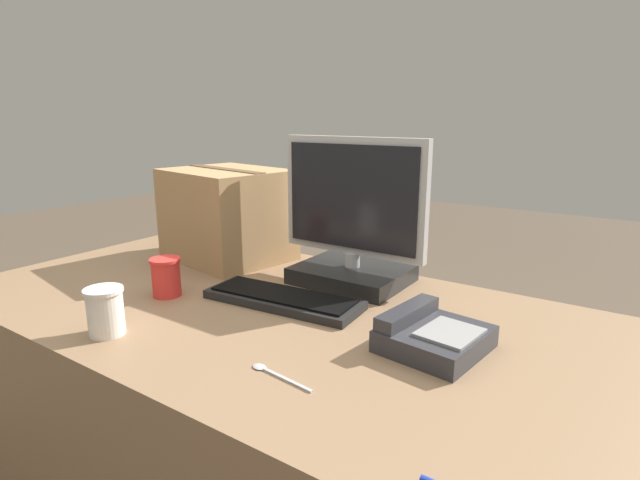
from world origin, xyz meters
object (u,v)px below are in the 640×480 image
Objects in this scene: monitor at (353,231)px; cardboard_box at (227,214)px; paper_cup_left at (166,277)px; desk_phone at (432,335)px; spoon at (273,373)px; paper_cup_right at (105,311)px; keyboard at (284,299)px.

monitor is 0.48m from cardboard_box.
desk_phone is at bearing 8.40° from paper_cup_left.
desk_phone is (0.36, -0.28, -0.13)m from monitor.
cardboard_box is (-0.84, 0.26, 0.12)m from desk_phone.
paper_cup_left is at bearing -71.23° from cardboard_box.
spoon is at bearing -18.24° from paper_cup_left.
paper_cup_right is at bearing 16.31° from spoon.
monitor is at bearing 149.79° from desk_phone.
paper_cup_right is at bearing -124.84° from keyboard.
desk_phone is at bearing 28.70° from paper_cup_right.
cardboard_box is (-0.43, 0.24, 0.14)m from keyboard.
spoon is at bearing -59.98° from keyboard.
desk_phone is 0.72m from paper_cup_right.
keyboard reaches higher than spoon.
keyboard is 0.51m from cardboard_box.
spoon is (0.21, -0.30, -0.01)m from keyboard.
keyboard is 1.90× the size of desk_phone.
cardboard_box is (-0.21, 0.61, 0.10)m from paper_cup_right.
keyboard is (-0.06, -0.25, -0.14)m from monitor.
paper_cup_left reaches higher than desk_phone.
keyboard is 0.99× the size of cardboard_box.
monitor is at bearing 1.67° from cardboard_box.
cardboard_box is (-0.13, 0.37, 0.10)m from paper_cup_left.
cardboard_box is at bearing 170.05° from desk_phone.
monitor reaches higher than paper_cup_left.
keyboard is 0.42m from desk_phone.
cardboard_box reaches higher than keyboard.
monitor reaches higher than desk_phone.
paper_cup_left is 0.25m from paper_cup_right.
monitor is 4.25× the size of paper_cup_left.
keyboard is at bearing -48.31° from spoon.
keyboard is 0.37m from spoon.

